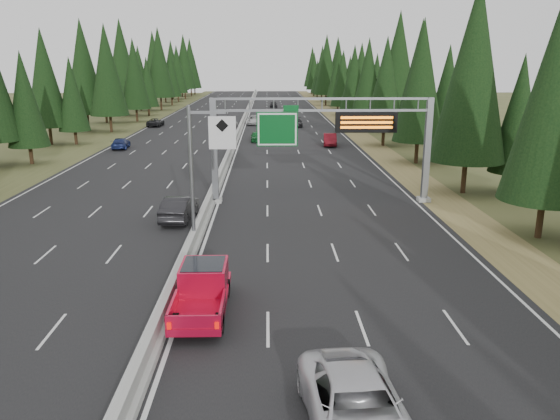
{
  "coord_description": "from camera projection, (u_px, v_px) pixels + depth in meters",
  "views": [
    {
      "loc": [
        4.27,
        -5.19,
        10.24
      ],
      "look_at": [
        4.86,
        20.0,
        3.48
      ],
      "focal_mm": 35.0,
      "sensor_mm": 36.0,
      "label": 1
    }
  ],
  "objects": [
    {
      "name": "car_ahead_white",
      "position": [
        254.0,
        120.0,
        94.41
      ],
      "size": [
        2.53,
        5.45,
        1.51
      ],
      "primitive_type": "imported",
      "rotation": [
        0.0,
        0.0,
        0.0
      ],
      "color": "silver",
      "rests_on": "road"
    },
    {
      "name": "car_onc_near",
      "position": [
        179.0,
        208.0,
        36.62
      ],
      "size": [
        2.1,
        5.06,
        1.63
      ],
      "primitive_type": "imported",
      "rotation": [
        0.0,
        0.0,
        3.06
      ],
      "color": "black",
      "rests_on": "road"
    },
    {
      "name": "car_ahead_far",
      "position": [
        274.0,
        104.0,
        131.58
      ],
      "size": [
        1.85,
        4.32,
        1.46
      ],
      "primitive_type": "imported",
      "rotation": [
        0.0,
        0.0,
        0.03
      ],
      "color": "black",
      "rests_on": "road"
    },
    {
      "name": "car_onc_white",
      "position": [
        232.0,
        123.0,
        89.97
      ],
      "size": [
        1.88,
        3.94,
        1.3
      ],
      "primitive_type": "imported",
      "rotation": [
        0.0,
        0.0,
        3.05
      ],
      "color": "beige",
      "rests_on": "road"
    },
    {
      "name": "road",
      "position": [
        240.0,
        132.0,
        84.8
      ],
      "size": [
        32.0,
        260.0,
        0.08
      ],
      "primitive_type": "cube",
      "color": "black",
      "rests_on": "ground"
    },
    {
      "name": "silver_minivan",
      "position": [
        357.0,
        410.0,
        15.21
      ],
      "size": [
        3.21,
        6.18,
        1.66
      ],
      "primitive_type": "imported",
      "rotation": [
        0.0,
        0.0,
        0.08
      ],
      "color": "silver",
      "rests_on": "road"
    },
    {
      "name": "car_onc_far",
      "position": [
        156.0,
        122.0,
        91.59
      ],
      "size": [
        2.39,
        4.91,
        1.35
      ],
      "primitive_type": "imported",
      "rotation": [
        0.0,
        0.0,
        3.11
      ],
      "color": "black",
      "rests_on": "road"
    },
    {
      "name": "shoulder_left",
      "position": [
        125.0,
        132.0,
        84.4
      ],
      "size": [
        3.6,
        260.0,
        0.06
      ],
      "primitive_type": "cube",
      "color": "#3C4721",
      "rests_on": "ground"
    },
    {
      "name": "car_ahead_dkgrey",
      "position": [
        296.0,
        122.0,
        91.2
      ],
      "size": [
        2.0,
        4.82,
        1.39
      ],
      "primitive_type": "imported",
      "rotation": [
        0.0,
        0.0,
        -0.01
      ],
      "color": "black",
      "rests_on": "road"
    },
    {
      "name": "car_ahead_green",
      "position": [
        257.0,
        136.0,
        73.69
      ],
      "size": [
        1.76,
        4.02,
        1.35
      ],
      "primitive_type": "imported",
      "rotation": [
        0.0,
        0.0,
        0.04
      ],
      "color": "#155F28",
      "rests_on": "road"
    },
    {
      "name": "median_barrier",
      "position": [
        240.0,
        129.0,
        84.7
      ],
      "size": [
        0.7,
        260.0,
        0.85
      ],
      "color": "gray",
      "rests_on": "road"
    },
    {
      "name": "hov_sign_pole",
      "position": [
        202.0,
        166.0,
        30.46
      ],
      "size": [
        2.8,
        0.5,
        8.0
      ],
      "color": "slate",
      "rests_on": "road"
    },
    {
      "name": "car_onc_blue",
      "position": [
        121.0,
        143.0,
        67.5
      ],
      "size": [
        2.22,
        4.65,
        1.31
      ],
      "primitive_type": "imported",
      "rotation": [
        0.0,
        0.0,
        3.23
      ],
      "color": "navy",
      "rests_on": "road"
    },
    {
      "name": "car_ahead_dkred",
      "position": [
        330.0,
        140.0,
        69.92
      ],
      "size": [
        2.01,
        4.78,
        1.54
      ],
      "primitive_type": "imported",
      "rotation": [
        0.0,
        0.0,
        -0.08
      ],
      "color": "maroon",
      "rests_on": "road"
    },
    {
      "name": "tree_row_left",
      "position": [
        71.0,
        70.0,
        73.4
      ],
      "size": [
        12.28,
        241.84,
        19.0
      ],
      "color": "black",
      "rests_on": "ground"
    },
    {
      "name": "tree_row_right",
      "position": [
        402.0,
        74.0,
        71.24
      ],
      "size": [
        12.05,
        243.79,
        18.44
      ],
      "color": "black",
      "rests_on": "ground"
    },
    {
      "name": "red_pickup",
      "position": [
        203.0,
        286.0,
        23.17
      ],
      "size": [
        2.06,
        5.76,
        1.88
      ],
      "color": "black",
      "rests_on": "road"
    },
    {
      "name": "shoulder_right",
      "position": [
        354.0,
        131.0,
        85.21
      ],
      "size": [
        3.6,
        260.0,
        0.06
      ],
      "primitive_type": "cube",
      "color": "olive",
      "rests_on": "ground"
    },
    {
      "name": "sign_gantry",
      "position": [
        330.0,
        134.0,
        40.08
      ],
      "size": [
        16.75,
        0.98,
        7.8
      ],
      "color": "slate",
      "rests_on": "road"
    }
  ]
}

